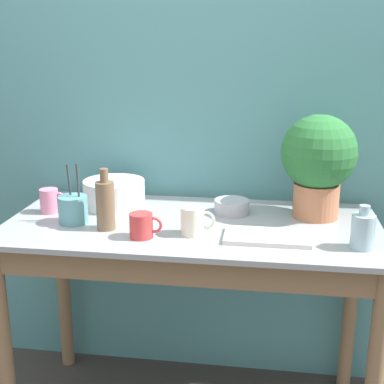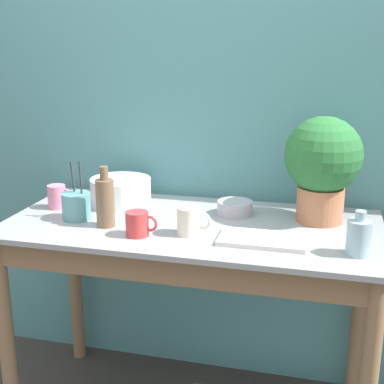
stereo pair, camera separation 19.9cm
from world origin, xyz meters
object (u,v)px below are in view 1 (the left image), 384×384
object	(u,v)px
bottle_tall	(105,204)
bottle_short	(363,231)
mug_red	(142,226)
tray_board	(267,237)
potted_plant	(319,160)
bowl_small_steel	(232,207)
bowl_wash_large	(114,193)
mug_pink	(50,201)
mug_cream	(193,221)
utensil_cup	(73,209)

from	to	relation	value
bottle_tall	bottle_short	size ratio (longest dim) A/B	1.52
mug_red	tray_board	xyz separation A→B (m)	(0.43, 0.05, -0.04)
potted_plant	bottle_tall	world-z (taller)	potted_plant
bowl_small_steel	tray_board	bearing A→B (deg)	-61.94
bowl_wash_large	tray_board	bearing A→B (deg)	-24.71
potted_plant	bottle_short	world-z (taller)	potted_plant
bottle_tall	tray_board	distance (m)	0.59
mug_pink	mug_cream	world-z (taller)	mug_cream
bowl_wash_large	mug_cream	distance (m)	0.47
bowl_wash_large	mug_red	xyz separation A→B (m)	(0.20, -0.34, -0.01)
bottle_tall	bowl_small_steel	size ratio (longest dim) A/B	1.63
bottle_tall	tray_board	world-z (taller)	bottle_tall
mug_red	bowl_small_steel	world-z (taller)	mug_red
mug_pink	bowl_small_steel	size ratio (longest dim) A/B	0.79
utensil_cup	mug_pink	bearing A→B (deg)	141.91
mug_pink	mug_cream	bearing A→B (deg)	-15.53
potted_plant	mug_red	world-z (taller)	potted_plant
bottle_tall	bottle_short	xyz separation A→B (m)	(0.89, -0.06, -0.03)
bowl_wash_large	mug_cream	world-z (taller)	bowl_wash_large
mug_cream	utensil_cup	xyz separation A→B (m)	(-0.46, 0.06, 0.00)
potted_plant	mug_red	bearing A→B (deg)	-152.34
mug_pink	bowl_small_steel	distance (m)	0.72
bowl_wash_large	mug_red	bearing A→B (deg)	-59.69
tray_board	potted_plant	bearing A→B (deg)	56.42
mug_pink	tray_board	size ratio (longest dim) A/B	0.37
mug_red	mug_pink	world-z (taller)	mug_pink
bowl_small_steel	mug_pink	bearing A→B (deg)	-172.40
bottle_short	mug_cream	distance (m)	0.57
potted_plant	tray_board	size ratio (longest dim) A/B	1.35
bowl_small_steel	bottle_short	bearing A→B (deg)	-34.42
potted_plant	mug_pink	size ratio (longest dim) A/B	3.64
bottle_short	mug_red	world-z (taller)	bottle_short
bottle_tall	utensil_cup	size ratio (longest dim) A/B	0.98
bowl_wash_large	bottle_tall	xyz separation A→B (m)	(0.05, -0.27, 0.04)
mug_pink	tray_board	world-z (taller)	mug_pink
utensil_cup	mug_red	bearing A→B (deg)	-21.55
potted_plant	bowl_small_steel	xyz separation A→B (m)	(-0.33, -0.00, -0.20)
bottle_tall	bowl_wash_large	bearing A→B (deg)	100.15
mug_cream	bowl_small_steel	size ratio (longest dim) A/B	0.88
bottle_short	utensil_cup	bearing A→B (deg)	174.07
bottle_short	mug_pink	xyz separation A→B (m)	(-1.17, 0.21, -0.01)
mug_pink	bowl_small_steel	world-z (taller)	mug_pink
mug_pink	bottle_tall	bearing A→B (deg)	-29.18
tray_board	bottle_tall	bearing A→B (deg)	178.23
mug_cream	bottle_short	bearing A→B (deg)	-4.79
bottle_tall	utensil_cup	xyz separation A→B (m)	(-0.14, 0.05, -0.04)
bottle_tall	bowl_small_steel	world-z (taller)	bottle_tall
bottle_short	mug_pink	bearing A→B (deg)	169.60
mug_cream	tray_board	distance (m)	0.26
mug_cream	bowl_small_steel	xyz separation A→B (m)	(0.12, 0.26, -0.02)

